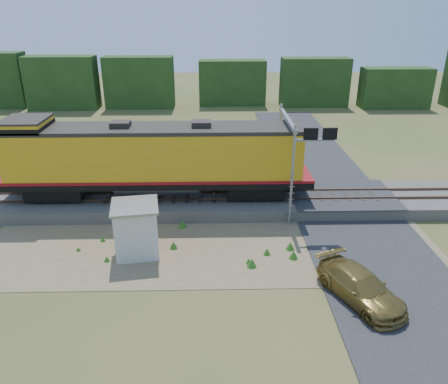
{
  "coord_description": "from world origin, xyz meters",
  "views": [
    {
      "loc": [
        -1.77,
        -21.14,
        12.83
      ],
      "look_at": [
        -1.19,
        3.0,
        2.4
      ],
      "focal_mm": 35.0,
      "sensor_mm": 36.0,
      "label": 1
    }
  ],
  "objects_px": {
    "locomotive": "(151,158)",
    "signal_gantry": "(293,140)",
    "shed": "(136,229)",
    "car": "(361,287)"
  },
  "relations": [
    {
      "from": "shed",
      "to": "car",
      "type": "relative_size",
      "value": 0.6
    },
    {
      "from": "signal_gantry",
      "to": "locomotive",
      "type": "bearing_deg",
      "value": 175.97
    },
    {
      "from": "shed",
      "to": "car",
      "type": "height_order",
      "value": "shed"
    },
    {
      "from": "shed",
      "to": "signal_gantry",
      "type": "bearing_deg",
      "value": 20.88
    },
    {
      "from": "shed",
      "to": "car",
      "type": "xyz_separation_m",
      "value": [
        11.07,
        -4.51,
        -0.79
      ]
    },
    {
      "from": "locomotive",
      "to": "shed",
      "type": "xyz_separation_m",
      "value": [
        -0.14,
        -5.9,
        -2.07
      ]
    },
    {
      "from": "signal_gantry",
      "to": "shed",
      "type": "bearing_deg",
      "value": -150.52
    },
    {
      "from": "locomotive",
      "to": "car",
      "type": "bearing_deg",
      "value": -43.61
    },
    {
      "from": "locomotive",
      "to": "car",
      "type": "height_order",
      "value": "locomotive"
    },
    {
      "from": "locomotive",
      "to": "signal_gantry",
      "type": "relative_size",
      "value": 3.16
    }
  ]
}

